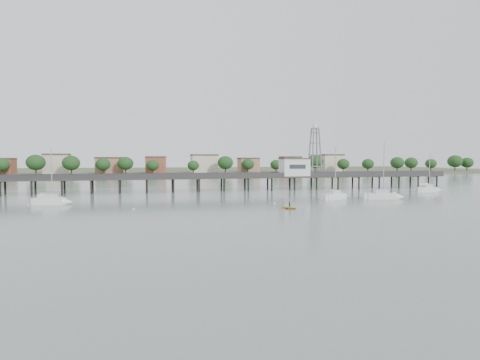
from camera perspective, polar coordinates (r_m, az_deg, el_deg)
The scene contains 13 objects.
ground_plane at distance 54.65m, azimuth 6.93°, elevation -6.49°, with size 500.00×500.00×0.00m, color slate.
pier at distance 112.08m, azimuth -4.21°, elevation 0.34°, with size 150.00×5.00×5.50m.
pier_building at distance 118.93m, azimuth 7.74°, elevation 1.86°, with size 8.40×5.40×5.30m.
lattice_tower at distance 121.51m, azimuth 10.60°, elevation 3.95°, with size 3.20×3.20×15.50m.
sailboat_c at distance 92.56m, azimuth 13.69°, elevation -2.26°, with size 7.77×4.58×12.43m.
sailboat_b at distance 87.39m, azimuth -24.75°, elevation -2.75°, with size 7.42×3.74×11.89m.
sailboat_d at distance 96.15m, azimuth 20.21°, elevation -2.17°, with size 8.59×4.97×13.63m.
sailboat_e at distance 121.17m, azimuth 25.53°, elevation -1.24°, with size 6.89×2.87×11.19m.
white_tender at distance 103.28m, azimuth -25.96°, elevation -2.07°, with size 3.61×2.17×1.31m.
yellow_dinghy at distance 72.85m, azimuth 7.05°, elevation -4.11°, with size 1.94×0.56×2.72m, color gold.
dinghy_occupant at distance 72.85m, azimuth 7.05°, elevation -4.11°, with size 0.39×1.07×0.25m, color black.
mooring_buoys at distance 84.48m, azimuth 3.11°, elevation -3.06°, with size 88.17×13.79×0.39m.
far_shore at distance 290.61m, azimuth -10.34°, elevation 1.37°, with size 500.00×170.00×10.40m.
Camera 1 is at (-19.54, -50.25, 8.99)m, focal length 30.00 mm.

